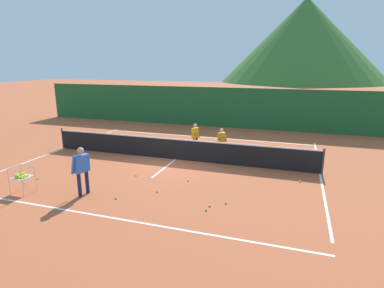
{
  "coord_description": "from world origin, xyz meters",
  "views": [
    {
      "loc": [
        5.04,
        -12.81,
        4.25
      ],
      "look_at": [
        0.87,
        -0.27,
        0.86
      ],
      "focal_mm": 29.49,
      "sensor_mm": 36.0,
      "label": 1
    }
  ],
  "objects_px": {
    "tennis_ball_3": "(210,206)",
    "tennis_ball_4": "(300,181)",
    "tennis_ball_9": "(116,198)",
    "tennis_ball_7": "(188,180)",
    "instructor": "(82,167)",
    "tennis_ball_2": "(157,191)",
    "tennis_ball_1": "(206,210)",
    "tennis_ball_8": "(226,203)",
    "student_0": "(195,135)",
    "tennis_ball_10": "(38,178)",
    "tennis_net": "(176,149)",
    "ball_cart": "(21,176)",
    "tennis_ball_0": "(22,175)",
    "student_1": "(222,139)",
    "tennis_ball_5": "(136,175)"
  },
  "relations": [
    {
      "from": "student_0",
      "to": "tennis_ball_0",
      "type": "distance_m",
      "value": 7.75
    },
    {
      "from": "tennis_ball_1",
      "to": "tennis_ball_3",
      "type": "height_order",
      "value": "same"
    },
    {
      "from": "tennis_ball_3",
      "to": "tennis_ball_9",
      "type": "height_order",
      "value": "same"
    },
    {
      "from": "instructor",
      "to": "tennis_net",
      "type": "bearing_deg",
      "value": 72.65
    },
    {
      "from": "tennis_ball_1",
      "to": "tennis_ball_0",
      "type": "bearing_deg",
      "value": 175.43
    },
    {
      "from": "tennis_ball_8",
      "to": "tennis_ball_4",
      "type": "bearing_deg",
      "value": 50.78
    },
    {
      "from": "tennis_ball_1",
      "to": "tennis_ball_5",
      "type": "relative_size",
      "value": 1.0
    },
    {
      "from": "instructor",
      "to": "tennis_ball_8",
      "type": "height_order",
      "value": "instructor"
    },
    {
      "from": "instructor",
      "to": "tennis_ball_10",
      "type": "height_order",
      "value": "instructor"
    },
    {
      "from": "tennis_ball_10",
      "to": "tennis_ball_5",
      "type": "bearing_deg",
      "value": 23.92
    },
    {
      "from": "tennis_ball_0",
      "to": "tennis_ball_3",
      "type": "bearing_deg",
      "value": -2.32
    },
    {
      "from": "student_1",
      "to": "tennis_ball_7",
      "type": "distance_m",
      "value": 3.85
    },
    {
      "from": "tennis_ball_7",
      "to": "tennis_ball_8",
      "type": "relative_size",
      "value": 1.0
    },
    {
      "from": "tennis_ball_10",
      "to": "tennis_ball_3",
      "type": "bearing_deg",
      "value": -1.82
    },
    {
      "from": "tennis_ball_0",
      "to": "student_0",
      "type": "bearing_deg",
      "value": 46.77
    },
    {
      "from": "student_0",
      "to": "tennis_ball_9",
      "type": "relative_size",
      "value": 20.22
    },
    {
      "from": "tennis_ball_4",
      "to": "tennis_ball_7",
      "type": "height_order",
      "value": "same"
    },
    {
      "from": "tennis_net",
      "to": "tennis_ball_3",
      "type": "relative_size",
      "value": 183.62
    },
    {
      "from": "tennis_ball_5",
      "to": "tennis_ball_0",
      "type": "bearing_deg",
      "value": -161.79
    },
    {
      "from": "instructor",
      "to": "tennis_ball_4",
      "type": "relative_size",
      "value": 23.97
    },
    {
      "from": "instructor",
      "to": "ball_cart",
      "type": "relative_size",
      "value": 1.81
    },
    {
      "from": "tennis_ball_3",
      "to": "tennis_ball_4",
      "type": "relative_size",
      "value": 1.0
    },
    {
      "from": "tennis_ball_3",
      "to": "tennis_ball_10",
      "type": "xyz_separation_m",
      "value": [
        -6.77,
        0.22,
        0.0
      ]
    },
    {
      "from": "tennis_ball_4",
      "to": "tennis_ball_9",
      "type": "relative_size",
      "value": 1.0
    },
    {
      "from": "tennis_ball_4",
      "to": "tennis_ball_9",
      "type": "bearing_deg",
      "value": -148.51
    },
    {
      "from": "ball_cart",
      "to": "tennis_ball_10",
      "type": "relative_size",
      "value": 13.22
    },
    {
      "from": "tennis_ball_3",
      "to": "tennis_ball_9",
      "type": "xyz_separation_m",
      "value": [
        -3.02,
        -0.41,
        0.0
      ]
    },
    {
      "from": "tennis_ball_10",
      "to": "ball_cart",
      "type": "bearing_deg",
      "value": -67.24
    },
    {
      "from": "tennis_ball_9",
      "to": "tennis_ball_4",
      "type": "bearing_deg",
      "value": 31.49
    },
    {
      "from": "tennis_net",
      "to": "student_1",
      "type": "height_order",
      "value": "student_1"
    },
    {
      "from": "tennis_ball_1",
      "to": "tennis_ball_3",
      "type": "distance_m",
      "value": 0.3
    },
    {
      "from": "tennis_net",
      "to": "tennis_ball_2",
      "type": "distance_m",
      "value": 3.83
    },
    {
      "from": "tennis_net",
      "to": "tennis_ball_8",
      "type": "relative_size",
      "value": 183.62
    },
    {
      "from": "tennis_ball_2",
      "to": "tennis_ball_10",
      "type": "xyz_separation_m",
      "value": [
        -4.78,
        -0.3,
        0.0
      ]
    },
    {
      "from": "tennis_ball_2",
      "to": "tennis_ball_8",
      "type": "xyz_separation_m",
      "value": [
        2.42,
        -0.16,
        0.0
      ]
    },
    {
      "from": "tennis_ball_8",
      "to": "tennis_ball_10",
      "type": "bearing_deg",
      "value": -178.9
    },
    {
      "from": "tennis_ball_4",
      "to": "tennis_ball_8",
      "type": "relative_size",
      "value": 1.0
    },
    {
      "from": "tennis_ball_0",
      "to": "tennis_ball_7",
      "type": "relative_size",
      "value": 1.0
    },
    {
      "from": "ball_cart",
      "to": "tennis_ball_3",
      "type": "height_order",
      "value": "ball_cart"
    },
    {
      "from": "tennis_net",
      "to": "instructor",
      "type": "distance_m",
      "value": 4.92
    },
    {
      "from": "student_0",
      "to": "tennis_ball_9",
      "type": "distance_m",
      "value": 6.42
    },
    {
      "from": "tennis_ball_0",
      "to": "tennis_ball_4",
      "type": "height_order",
      "value": "same"
    },
    {
      "from": "tennis_ball_1",
      "to": "tennis_ball_4",
      "type": "distance_m",
      "value": 4.26
    },
    {
      "from": "student_1",
      "to": "tennis_ball_0",
      "type": "xyz_separation_m",
      "value": [
        -6.7,
        -5.26,
        -0.75
      ]
    },
    {
      "from": "ball_cart",
      "to": "tennis_ball_8",
      "type": "relative_size",
      "value": 13.22
    },
    {
      "from": "instructor",
      "to": "tennis_ball_5",
      "type": "xyz_separation_m",
      "value": [
        0.8,
        2.13,
        -0.94
      ]
    },
    {
      "from": "tennis_ball_3",
      "to": "tennis_ball_5",
      "type": "xyz_separation_m",
      "value": [
        -3.43,
        1.7,
        0.0
      ]
    },
    {
      "from": "student_0",
      "to": "ball_cart",
      "type": "distance_m",
      "value": 7.9
    },
    {
      "from": "student_1",
      "to": "tennis_ball_9",
      "type": "xyz_separation_m",
      "value": [
        -2.07,
        -5.98,
        -0.75
      ]
    },
    {
      "from": "instructor",
      "to": "tennis_ball_2",
      "type": "relative_size",
      "value": 23.97
    }
  ]
}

